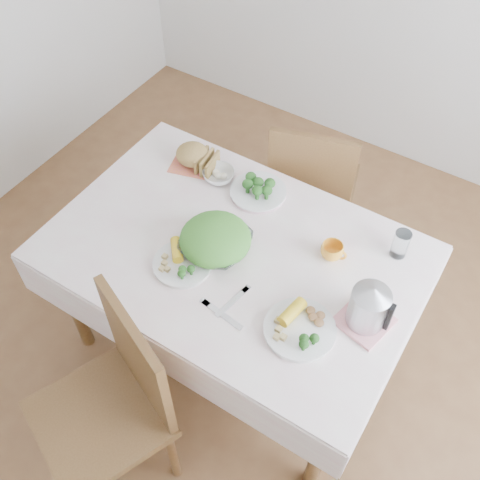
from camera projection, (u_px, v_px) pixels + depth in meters
The scene contains 18 objects.
floor at pixel (235, 343), 2.87m from camera, with size 3.60×3.60×0.00m, color brown.
dining_table at pixel (234, 302), 2.58m from camera, with size 1.40×0.90×0.75m, color brown.
tablecloth at pixel (233, 251), 2.29m from camera, with size 1.50×1.00×0.01m, color white.
chair_near at pixel (101, 421), 2.13m from camera, with size 0.45×0.45×1.00m, color brown.
chair_far at pixel (313, 185), 2.94m from camera, with size 0.43×0.43×0.95m, color brown.
salad_bowl at pixel (216, 244), 2.26m from camera, with size 0.27×0.27×0.07m, color white.
dinner_plate_left at pixel (183, 264), 2.23m from camera, with size 0.24×0.24×0.02m, color white.
dinner_plate_right at pixel (300, 329), 2.04m from camera, with size 0.27×0.27×0.02m, color white.
broccoli_plate at pixel (258, 192), 2.48m from camera, with size 0.25×0.25×0.02m, color beige.
napkin at pixel (193, 162), 2.62m from camera, with size 0.19×0.19×0.00m, color #E77154.
bread_loaf at pixel (193, 153), 2.57m from camera, with size 0.16×0.15×0.09m, color olive.
fruit_bowl at pixel (219, 175), 2.53m from camera, with size 0.14×0.14×0.05m, color white.
yellow_mug at pixel (332, 251), 2.23m from camera, with size 0.09×0.09×0.07m, color #FFA628.
glass_tumbler at pixel (401, 244), 2.22m from camera, with size 0.07×0.07×0.13m, color white.
pink_tray at pixel (364, 320), 2.06m from camera, with size 0.18×0.18×0.01m, color pink.
electric_kettle at pixel (370, 304), 1.98m from camera, with size 0.14×0.14×0.20m, color #B2B5BA.
fork_right at pixel (232, 302), 2.12m from camera, with size 0.02×0.18×0.00m, color silver.
knife at pixel (222, 315), 2.09m from camera, with size 0.02×0.19×0.00m, color silver.
Camera 1 is at (0.78, -1.19, 2.55)m, focal length 42.00 mm.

